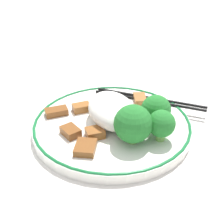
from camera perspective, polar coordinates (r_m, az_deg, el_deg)
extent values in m
plane|color=silver|center=(0.54, 0.00, -3.30)|extent=(3.00, 3.00, 0.00)
cylinder|color=white|center=(0.53, 0.00, -2.59)|extent=(0.27, 0.27, 0.02)
torus|color=#197238|center=(0.53, 0.00, -1.86)|extent=(0.26, 0.26, 0.00)
ellipsoid|color=white|center=(0.52, -0.34, 0.48)|extent=(0.11, 0.08, 0.05)
cylinder|color=#7FB756|center=(0.48, 3.76, -4.91)|extent=(0.02, 0.02, 0.01)
sphere|color=#267A2D|center=(0.46, 3.87, -2.17)|extent=(0.06, 0.06, 0.06)
cylinder|color=#7FB756|center=(0.49, 8.82, -4.36)|extent=(0.01, 0.01, 0.01)
sphere|color=#267A2D|center=(0.48, 9.04, -2.12)|extent=(0.04, 0.04, 0.04)
cylinder|color=#7FB756|center=(0.52, 7.84, -1.81)|extent=(0.02, 0.02, 0.01)
sphere|color=#267A2D|center=(0.51, 8.02, 0.41)|extent=(0.05, 0.05, 0.05)
cube|color=#9E6633|center=(0.59, 5.12, 2.39)|extent=(0.04, 0.03, 0.01)
cube|color=#9E6633|center=(0.58, -1.11, 1.78)|extent=(0.04, 0.04, 0.01)
cube|color=brown|center=(0.50, -7.59, -3.55)|extent=(0.04, 0.03, 0.01)
cube|color=brown|center=(0.49, -3.12, -3.84)|extent=(0.02, 0.03, 0.01)
cube|color=#995B28|center=(0.56, -5.61, 0.80)|extent=(0.02, 0.03, 0.01)
cube|color=brown|center=(0.55, -10.12, 0.06)|extent=(0.02, 0.04, 0.01)
cube|color=#995B28|center=(0.55, 1.94, 0.35)|extent=(0.03, 0.03, 0.01)
cube|color=brown|center=(0.46, -4.86, -6.48)|extent=(0.05, 0.04, 0.01)
cylinder|color=black|center=(0.60, 6.98, 2.57)|extent=(0.14, 0.17, 0.01)
cylinder|color=black|center=(0.59, 6.70, 2.08)|extent=(0.14, 0.17, 0.01)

